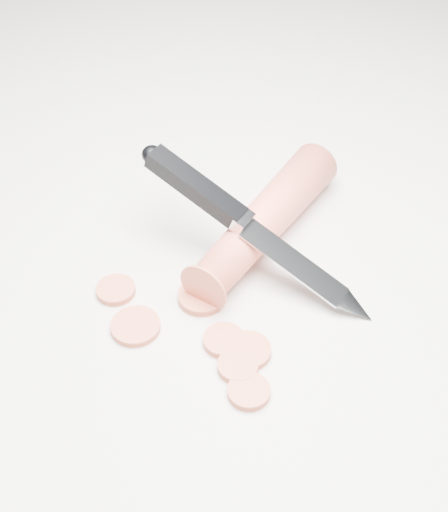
% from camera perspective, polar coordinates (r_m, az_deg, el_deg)
% --- Properties ---
extents(ground, '(2.40, 2.40, 0.00)m').
position_cam_1_polar(ground, '(0.58, 1.37, -3.05)').
color(ground, silver).
rests_on(ground, ground).
extents(carrot, '(0.08, 0.19, 0.04)m').
position_cam_1_polar(carrot, '(0.61, 3.32, 2.91)').
color(carrot, '#E95441').
rests_on(carrot, ground).
extents(carrot_slice_0, '(0.03, 0.03, 0.01)m').
position_cam_1_polar(carrot_slice_0, '(0.58, -8.65, -2.70)').
color(carrot_slice_0, '#D0583A').
rests_on(carrot_slice_0, ground).
extents(carrot_slice_1, '(0.04, 0.04, 0.01)m').
position_cam_1_polar(carrot_slice_1, '(0.55, -7.09, -5.60)').
color(carrot_slice_1, '#D0583A').
rests_on(carrot_slice_1, ground).
extents(carrot_slice_2, '(0.03, 0.03, 0.01)m').
position_cam_1_polar(carrot_slice_2, '(0.54, 1.93, -7.58)').
color(carrot_slice_2, '#D0583A').
rests_on(carrot_slice_2, ground).
extents(carrot_slice_3, '(0.03, 0.03, 0.01)m').
position_cam_1_polar(carrot_slice_3, '(0.54, -0.00, -6.77)').
color(carrot_slice_3, '#D0583A').
rests_on(carrot_slice_3, ground).
extents(carrot_slice_4, '(0.03, 0.03, 0.01)m').
position_cam_1_polar(carrot_slice_4, '(0.53, 1.11, -8.80)').
color(carrot_slice_4, '#D0583A').
rests_on(carrot_slice_4, ground).
extents(carrot_slice_5, '(0.04, 0.04, 0.01)m').
position_cam_1_polar(carrot_slice_5, '(0.57, -1.78, -3.25)').
color(carrot_slice_5, '#D0583A').
rests_on(carrot_slice_5, ground).
extents(carrot_slice_6, '(0.03, 0.03, 0.01)m').
position_cam_1_polar(carrot_slice_6, '(0.51, 2.00, -10.78)').
color(carrot_slice_6, '#D0583A').
rests_on(carrot_slice_6, ground).
extents(kitchen_knife, '(0.22, 0.08, 0.08)m').
position_cam_1_polar(kitchen_knife, '(0.57, 2.55, 2.22)').
color(kitchen_knife, silver).
rests_on(kitchen_knife, ground).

